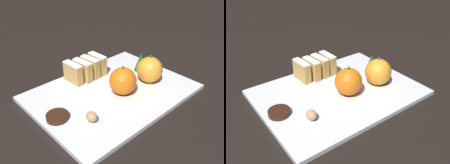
{
  "view_description": "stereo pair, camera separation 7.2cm",
  "coord_description": "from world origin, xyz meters",
  "views": [
    {
      "loc": [
        0.45,
        -0.42,
        0.41
      ],
      "look_at": [
        0.0,
        0.0,
        0.04
      ],
      "focal_mm": 40.0,
      "sensor_mm": 36.0,
      "label": 1
    },
    {
      "loc": [
        0.5,
        -0.37,
        0.41
      ],
      "look_at": [
        0.0,
        0.0,
        0.04
      ],
      "focal_mm": 40.0,
      "sensor_mm": 36.0,
      "label": 2
    }
  ],
  "objects": [
    {
      "name": "stollen_slice_second",
      "position": [
        -0.11,
        -0.02,
        0.04
      ],
      "size": [
        0.07,
        0.03,
        0.06
      ],
      "color": "tan",
      "rests_on": "serving_platter"
    },
    {
      "name": "orange_far",
      "position": [
        0.04,
        0.12,
        0.05
      ],
      "size": [
        0.08,
        0.08,
        0.09
      ],
      "color": "orange",
      "rests_on": "serving_platter"
    },
    {
      "name": "ground_plane",
      "position": [
        0.0,
        0.0,
        0.0
      ],
      "size": [
        6.0,
        6.0,
        0.0
      ],
      "primitive_type": "plane",
      "color": "black"
    },
    {
      "name": "stollen_slice_fourth",
      "position": [
        -0.11,
        0.04,
        0.04
      ],
      "size": [
        0.07,
        0.02,
        0.06
      ],
      "color": "tan",
      "rests_on": "serving_platter"
    },
    {
      "name": "serving_platter",
      "position": [
        0.0,
        0.0,
        0.01
      ],
      "size": [
        0.34,
        0.46,
        0.01
      ],
      "color": "silver",
      "rests_on": "ground_plane"
    },
    {
      "name": "evergreen_sprig",
      "position": [
        -0.03,
        0.16,
        0.04
      ],
      "size": [
        0.04,
        0.04,
        0.06
      ],
      "color": "#195623",
      "rests_on": "serving_platter"
    },
    {
      "name": "orange_near",
      "position": [
        0.03,
        0.02,
        0.05
      ],
      "size": [
        0.08,
        0.08,
        0.09
      ],
      "color": "orange",
      "rests_on": "serving_platter"
    },
    {
      "name": "walnut",
      "position": [
        0.07,
        -0.13,
        0.03
      ],
      "size": [
        0.03,
        0.03,
        0.03
      ],
      "color": "tan",
      "rests_on": "serving_platter"
    },
    {
      "name": "chocolate_cookie",
      "position": [
        0.0,
        -0.19,
        0.02
      ],
      "size": [
        0.06,
        0.06,
        0.01
      ],
      "color": "black",
      "rests_on": "serving_platter"
    },
    {
      "name": "stollen_slice_third",
      "position": [
        -0.11,
        0.01,
        0.04
      ],
      "size": [
        0.07,
        0.03,
        0.06
      ],
      "color": "tan",
      "rests_on": "serving_platter"
    },
    {
      "name": "stollen_slice_front",
      "position": [
        -0.12,
        -0.05,
        0.04
      ],
      "size": [
        0.07,
        0.03,
        0.06
      ],
      "color": "tan",
      "rests_on": "serving_platter"
    }
  ]
}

